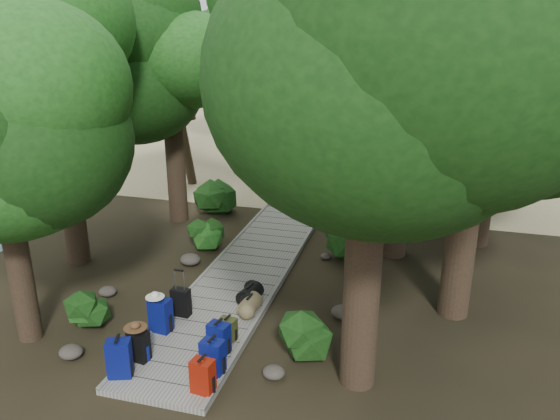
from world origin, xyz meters
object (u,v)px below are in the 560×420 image
(backpack_left_c, at_px, (160,313))
(suitcase_on_boardwalk, at_px, (181,302))
(backpack_left_a, at_px, (119,357))
(backpack_left_b, at_px, (139,344))
(backpack_right_a, at_px, (203,374))
(lone_suitcase_on_sand, at_px, (318,179))
(duffel_right_black, at_px, (250,294))
(kayak, at_px, (254,165))
(backpack_right_b, at_px, (213,355))
(sun_lounger, at_px, (389,173))
(backpack_right_c, at_px, (219,337))
(duffel_right_khaki, at_px, (250,305))
(backpack_right_d, at_px, (228,328))

(backpack_left_c, xyz_separation_m, suitcase_on_boardwalk, (0.13, 0.67, -0.08))
(backpack_left_a, relative_size, backpack_left_b, 1.18)
(backpack_right_a, bearing_deg, lone_suitcase_on_sand, 100.04)
(duffel_right_black, bearing_deg, kayak, 118.22)
(backpack_right_b, relative_size, sun_lounger, 0.35)
(suitcase_on_boardwalk, bearing_deg, kayak, 104.51)
(backpack_right_c, bearing_deg, backpack_left_a, -129.79)
(backpack_right_b, distance_m, duffel_right_black, 2.63)
(duffel_right_khaki, distance_m, suitcase_on_boardwalk, 1.46)
(backpack_left_a, relative_size, sun_lounger, 0.38)
(backpack_left_b, distance_m, suitcase_on_boardwalk, 1.69)
(backpack_right_c, distance_m, duffel_right_khaki, 1.56)
(duffel_right_khaki, relative_size, kayak, 0.18)
(backpack_left_c, xyz_separation_m, backpack_right_d, (1.42, 0.05, -0.14))
(duffel_right_khaki, bearing_deg, lone_suitcase_on_sand, 98.05)
(backpack_right_c, xyz_separation_m, duffel_right_black, (-0.04, 1.99, -0.14))
(backpack_left_b, relative_size, duffel_right_black, 1.08)
(backpack_right_d, xyz_separation_m, lone_suitcase_on_sand, (-0.41, 10.71, -0.00))
(backpack_left_c, height_order, sun_lounger, backpack_left_c)
(backpack_right_c, height_order, suitcase_on_boardwalk, backpack_right_c)
(duffel_right_black, xyz_separation_m, kayak, (-3.53, 11.22, -0.14))
(kayak, bearing_deg, backpack_left_a, -73.80)
(backpack_right_a, distance_m, backpack_right_b, 0.52)
(backpack_left_b, xyz_separation_m, backpack_right_b, (1.47, -0.01, 0.03))
(sun_lounger, bearing_deg, backpack_left_b, -96.22)
(backpack_left_c, height_order, duffel_right_black, backpack_left_c)
(kayak, bearing_deg, duffel_right_black, -64.87)
(backpack_right_c, xyz_separation_m, sun_lounger, (2.13, 12.85, -0.10))
(backpack_left_c, height_order, suitcase_on_boardwalk, backpack_left_c)
(backpack_left_a, relative_size, backpack_left_c, 1.00)
(backpack_left_a, bearing_deg, sun_lounger, 56.84)
(backpack_right_a, bearing_deg, suitcase_on_boardwalk, 130.35)
(duffel_right_khaki, xyz_separation_m, suitcase_on_boardwalk, (-1.38, -0.48, 0.12))
(suitcase_on_boardwalk, relative_size, kayak, 0.20)
(backpack_left_a, distance_m, duffel_right_khaki, 3.09)
(backpack_right_a, bearing_deg, sun_lounger, 89.40)
(lone_suitcase_on_sand, xyz_separation_m, kayak, (-3.17, 2.04, -0.20))
(backpack_right_c, relative_size, duffel_right_black, 1.10)
(backpack_left_b, distance_m, backpack_right_d, 1.72)
(duffel_right_khaki, bearing_deg, suitcase_on_boardwalk, -155.87)
(duffel_right_black, bearing_deg, backpack_right_a, -75.50)
(backpack_right_a, height_order, backpack_right_b, backpack_right_b)
(backpack_right_c, bearing_deg, backpack_right_a, -70.48)
(backpack_right_b, distance_m, backpack_right_c, 0.65)
(backpack_right_b, xyz_separation_m, backpack_right_d, (-0.12, 1.09, -0.11))
(sun_lounger, bearing_deg, backpack_left_a, -96.04)
(lone_suitcase_on_sand, distance_m, sun_lounger, 3.04)
(lone_suitcase_on_sand, bearing_deg, duffel_right_black, -83.74)
(backpack_right_a, relative_size, duffel_right_khaki, 1.22)
(backpack_left_a, relative_size, backpack_right_b, 1.08)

